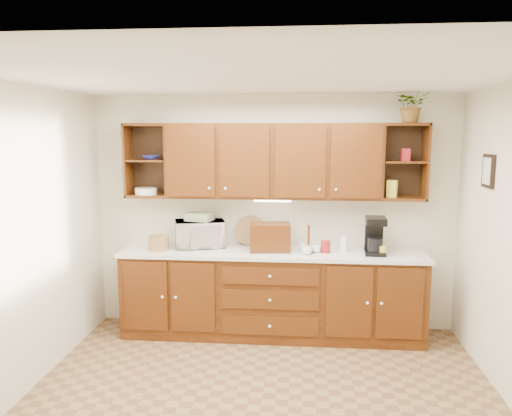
% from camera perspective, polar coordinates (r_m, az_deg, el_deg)
% --- Properties ---
extents(floor, '(4.00, 4.00, 0.00)m').
position_cam_1_polar(floor, '(4.36, 0.59, -21.60)').
color(floor, olive).
rests_on(floor, ground).
extents(ceiling, '(4.00, 4.00, 0.00)m').
position_cam_1_polar(ceiling, '(3.78, 0.65, 14.79)').
color(ceiling, white).
rests_on(ceiling, back_wall).
extents(back_wall, '(4.00, 0.00, 4.00)m').
position_cam_1_polar(back_wall, '(5.58, 2.02, -0.57)').
color(back_wall, beige).
rests_on(back_wall, floor).
extents(left_wall, '(0.00, 3.50, 3.50)m').
position_cam_1_polar(left_wall, '(4.49, -25.83, -3.74)').
color(left_wall, beige).
rests_on(left_wall, floor).
extents(base_cabinets, '(3.20, 0.60, 0.90)m').
position_cam_1_polar(base_cabinets, '(5.49, 1.80, -9.86)').
color(base_cabinets, '#341505').
rests_on(base_cabinets, floor).
extents(countertop, '(3.24, 0.64, 0.04)m').
position_cam_1_polar(countertop, '(5.35, 1.82, -5.12)').
color(countertop, silver).
rests_on(countertop, base_cabinets).
extents(upper_cabinets, '(3.20, 0.33, 0.80)m').
position_cam_1_polar(upper_cabinets, '(5.36, 2.06, 5.42)').
color(upper_cabinets, '#341505').
rests_on(upper_cabinets, back_wall).
extents(undercabinet_light, '(0.40, 0.05, 0.02)m').
position_cam_1_polar(undercabinet_light, '(5.34, 1.91, 0.86)').
color(undercabinet_light, white).
rests_on(undercabinet_light, upper_cabinets).
extents(framed_picture, '(0.03, 0.24, 0.30)m').
position_cam_1_polar(framed_picture, '(4.96, 25.03, 3.86)').
color(framed_picture, black).
rests_on(framed_picture, right_wall).
extents(wicker_basket, '(0.29, 0.29, 0.15)m').
position_cam_1_polar(wicker_basket, '(5.48, -11.03, -3.92)').
color(wicker_basket, olive).
rests_on(wicker_basket, countertop).
extents(microwave, '(0.61, 0.50, 0.29)m').
position_cam_1_polar(microwave, '(5.54, -6.44, -2.93)').
color(microwave, beige).
rests_on(microwave, countertop).
extents(towel_stack, '(0.32, 0.26, 0.08)m').
position_cam_1_polar(towel_stack, '(5.51, -6.47, -1.01)').
color(towel_stack, '#D7C465').
rests_on(towel_stack, microwave).
extents(wine_bottle, '(0.08, 0.08, 0.29)m').
position_cam_1_polar(wine_bottle, '(5.55, -8.39, -2.95)').
color(wine_bottle, '#103215').
rests_on(wine_bottle, countertop).
extents(woven_tray, '(0.34, 0.10, 0.34)m').
position_cam_1_polar(woven_tray, '(5.61, -0.67, -4.16)').
color(woven_tray, olive).
rests_on(woven_tray, countertop).
extents(bread_box, '(0.45, 0.30, 0.30)m').
position_cam_1_polar(bread_box, '(5.31, 1.62, -3.36)').
color(bread_box, '#341505').
rests_on(bread_box, countertop).
extents(mug_tree, '(0.27, 0.27, 0.30)m').
position_cam_1_polar(mug_tree, '(5.28, 6.01, -4.62)').
color(mug_tree, '#341505').
rests_on(mug_tree, countertop).
extents(canister_red, '(0.10, 0.10, 0.13)m').
position_cam_1_polar(canister_red, '(5.31, 7.95, -4.39)').
color(canister_red, maroon).
rests_on(canister_red, countertop).
extents(canister_white, '(0.08, 0.08, 0.16)m').
position_cam_1_polar(canister_white, '(5.36, 10.03, -4.12)').
color(canister_white, white).
rests_on(canister_white, countertop).
extents(canister_yellow, '(0.11, 0.11, 0.10)m').
position_cam_1_polar(canister_yellow, '(5.30, 14.19, -4.74)').
color(canister_yellow, yellow).
rests_on(canister_yellow, countertop).
extents(coffee_maker, '(0.22, 0.28, 0.39)m').
position_cam_1_polar(coffee_maker, '(5.33, 13.44, -3.14)').
color(coffee_maker, black).
rests_on(coffee_maker, countertop).
extents(bowl_stack, '(0.23, 0.23, 0.04)m').
position_cam_1_polar(bowl_stack, '(5.56, -11.87, 5.67)').
color(bowl_stack, navy).
rests_on(bowl_stack, upper_cabinets).
extents(plate_stack, '(0.24, 0.24, 0.07)m').
position_cam_1_polar(plate_stack, '(5.60, -12.46, 1.89)').
color(plate_stack, white).
rests_on(plate_stack, upper_cabinets).
extents(pantry_box_yellow, '(0.12, 0.11, 0.18)m').
position_cam_1_polar(pantry_box_yellow, '(5.42, 15.29, 2.14)').
color(pantry_box_yellow, yellow).
rests_on(pantry_box_yellow, upper_cabinets).
extents(pantry_box_red, '(0.09, 0.08, 0.13)m').
position_cam_1_polar(pantry_box_red, '(5.42, 16.71, 5.85)').
color(pantry_box_red, maroon).
rests_on(pantry_box_red, upper_cabinets).
extents(potted_plant, '(0.35, 0.31, 0.36)m').
position_cam_1_polar(potted_plant, '(5.40, 17.42, 11.19)').
color(potted_plant, '#999999').
rests_on(potted_plant, upper_cabinets).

